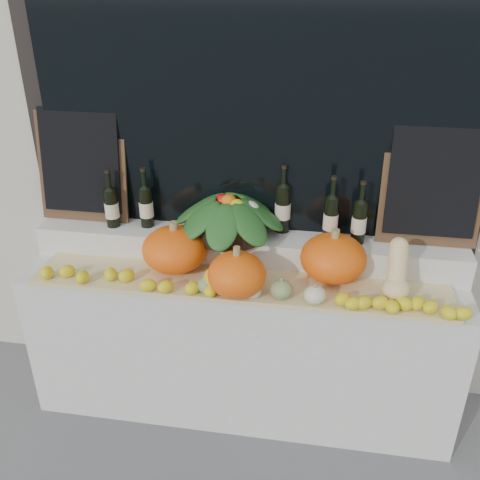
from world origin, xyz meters
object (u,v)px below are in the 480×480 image
(butternut_squash, at_px, (397,273))
(produce_bowl, at_px, (229,215))
(wine_bottle_tall, at_px, (283,208))
(pumpkin_right, at_px, (333,258))
(pumpkin_left, at_px, (175,249))

(butternut_squash, distance_m, produce_bowl, 0.90)
(butternut_squash, distance_m, wine_bottle_tall, 0.69)
(butternut_squash, bearing_deg, wine_bottle_tall, 148.92)
(pumpkin_right, height_order, produce_bowl, produce_bowl)
(produce_bowl, bearing_deg, pumpkin_right, -14.73)
(butternut_squash, relative_size, wine_bottle_tall, 0.77)
(pumpkin_left, relative_size, produce_bowl, 0.54)
(wine_bottle_tall, bearing_deg, butternut_squash, -31.08)
(pumpkin_right, relative_size, produce_bowl, 0.53)
(pumpkin_left, height_order, pumpkin_right, pumpkin_right)
(pumpkin_right, distance_m, produce_bowl, 0.59)
(pumpkin_left, bearing_deg, wine_bottle_tall, 26.47)
(pumpkin_right, bearing_deg, pumpkin_left, -177.92)
(butternut_squash, xyz_separation_m, wine_bottle_tall, (-0.58, 0.35, 0.14))
(pumpkin_right, bearing_deg, butternut_squash, -20.97)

